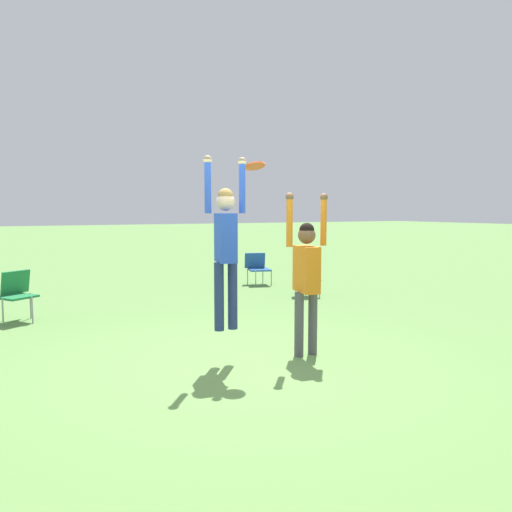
{
  "coord_description": "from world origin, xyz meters",
  "views": [
    {
      "loc": [
        -2.69,
        -5.42,
        1.9
      ],
      "look_at": [
        0.36,
        0.34,
        1.3
      ],
      "focal_mm": 35.0,
      "sensor_mm": 36.0,
      "label": 1
    }
  ],
  "objects_px": {
    "frisbee": "(255,166)",
    "camping_chair_1": "(16,291)",
    "person_defending": "(306,270)",
    "camping_chair_3": "(305,274)",
    "person_jumping": "(226,239)",
    "camping_chair_0": "(258,266)"
  },
  "relations": [
    {
      "from": "camping_chair_3",
      "to": "camping_chair_1",
      "type": "bearing_deg",
      "value": 6.93
    },
    {
      "from": "person_jumping",
      "to": "camping_chair_0",
      "type": "height_order",
      "value": "person_jumping"
    },
    {
      "from": "person_defending",
      "to": "frisbee",
      "type": "bearing_deg",
      "value": -98.74
    },
    {
      "from": "person_defending",
      "to": "camping_chair_0",
      "type": "distance_m",
      "value": 6.35
    },
    {
      "from": "camping_chair_3",
      "to": "frisbee",
      "type": "bearing_deg",
      "value": 57.58
    },
    {
      "from": "frisbee",
      "to": "camping_chair_1",
      "type": "relative_size",
      "value": 0.3
    },
    {
      "from": "person_defending",
      "to": "camping_chair_3",
      "type": "bearing_deg",
      "value": 157.42
    },
    {
      "from": "person_defending",
      "to": "camping_chair_3",
      "type": "relative_size",
      "value": 2.49
    },
    {
      "from": "frisbee",
      "to": "person_defending",
      "type": "bearing_deg",
      "value": -19.59
    },
    {
      "from": "person_defending",
      "to": "camping_chair_1",
      "type": "relative_size",
      "value": 2.47
    },
    {
      "from": "frisbee",
      "to": "camping_chair_3",
      "type": "distance_m",
      "value": 5.17
    },
    {
      "from": "camping_chair_3",
      "to": "camping_chair_0",
      "type": "bearing_deg",
      "value": -77.65
    },
    {
      "from": "camping_chair_1",
      "to": "camping_chair_3",
      "type": "bearing_deg",
      "value": 145.72
    },
    {
      "from": "camping_chair_1",
      "to": "frisbee",
      "type": "bearing_deg",
      "value": 92.37
    },
    {
      "from": "frisbee",
      "to": "camping_chair_1",
      "type": "height_order",
      "value": "frisbee"
    },
    {
      "from": "camping_chair_1",
      "to": "person_jumping",
      "type": "bearing_deg",
      "value": 87.7
    },
    {
      "from": "camping_chair_0",
      "to": "camping_chair_3",
      "type": "bearing_deg",
      "value": 110.64
    },
    {
      "from": "person_jumping",
      "to": "camping_chair_1",
      "type": "relative_size",
      "value": 2.48
    },
    {
      "from": "camping_chair_0",
      "to": "person_defending",
      "type": "bearing_deg",
      "value": 84.85
    },
    {
      "from": "frisbee",
      "to": "camping_chair_1",
      "type": "distance_m",
      "value": 5.0
    },
    {
      "from": "person_defending",
      "to": "camping_chair_3",
      "type": "distance_m",
      "value": 4.62
    },
    {
      "from": "person_jumping",
      "to": "person_defending",
      "type": "height_order",
      "value": "person_jumping"
    }
  ]
}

